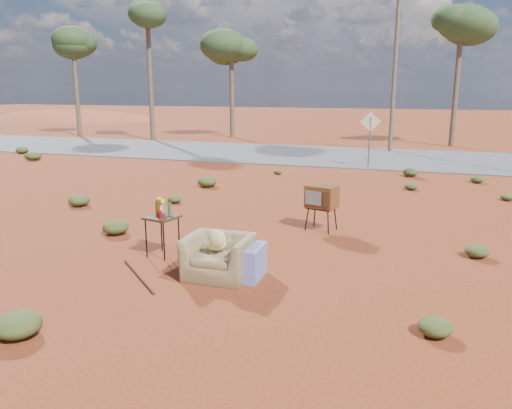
% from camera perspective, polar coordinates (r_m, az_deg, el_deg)
% --- Properties ---
extents(ground, '(140.00, 140.00, 0.00)m').
position_cam_1_polar(ground, '(9.09, -4.53, -6.69)').
color(ground, brown).
rests_on(ground, ground).
extents(highway, '(140.00, 7.00, 0.04)m').
position_cam_1_polar(highway, '(23.33, 9.74, 5.47)').
color(highway, '#565659').
rests_on(highway, ground).
extents(dirt_mound, '(26.00, 18.00, 2.00)m').
position_cam_1_polar(dirt_mound, '(53.61, -20.71, 9.08)').
color(dirt_mound, brown).
rests_on(dirt_mound, ground).
extents(armchair, '(1.26, 0.81, 0.93)m').
position_cam_1_polar(armchair, '(8.33, -3.69, -5.40)').
color(armchair, olive).
rests_on(armchair, ground).
extents(tv_unit, '(0.73, 0.64, 1.01)m').
position_cam_1_polar(tv_unit, '(11.03, 7.52, 0.84)').
color(tv_unit, black).
rests_on(tv_unit, ground).
extents(side_table, '(0.64, 0.64, 1.07)m').
position_cam_1_polar(side_table, '(9.44, -10.76, -1.10)').
color(side_table, '#3D2716').
rests_on(side_table, ground).
extents(rusty_bar, '(1.26, 1.19, 0.04)m').
position_cam_1_polar(rusty_bar, '(8.65, -13.30, -7.92)').
color(rusty_bar, '#4F2A15').
rests_on(rusty_bar, ground).
extents(road_sign, '(0.78, 0.06, 2.19)m').
position_cam_1_polar(road_sign, '(20.03, 12.91, 8.34)').
color(road_sign, brown).
rests_on(road_sign, ground).
extents(eucalyptus_far_left, '(3.20, 3.20, 7.10)m').
position_cam_1_polar(eucalyptus_far_left, '(35.21, -20.23, 17.09)').
color(eucalyptus_far_left, brown).
rests_on(eucalyptus_far_left, ground).
extents(eucalyptus_left, '(3.20, 3.20, 8.10)m').
position_cam_1_polar(eucalyptus_left, '(31.18, -12.31, 19.99)').
color(eucalyptus_left, brown).
rests_on(eucalyptus_left, ground).
extents(eucalyptus_near_left, '(3.20, 3.20, 6.60)m').
position_cam_1_polar(eucalyptus_near_left, '(32.04, -2.84, 17.43)').
color(eucalyptus_near_left, brown).
rests_on(eucalyptus_near_left, ground).
extents(eucalyptus_center, '(3.20, 3.20, 7.60)m').
position_cam_1_polar(eucalyptus_center, '(29.12, 22.48, 18.86)').
color(eucalyptus_center, brown).
rests_on(eucalyptus_center, ground).
extents(utility_pole_center, '(1.40, 0.20, 8.00)m').
position_cam_1_polar(utility_pole_center, '(25.44, 15.60, 15.13)').
color(utility_pole_center, brown).
rests_on(utility_pole_center, ground).
extents(scrub_patch, '(17.49, 8.07, 0.33)m').
position_cam_1_polar(scrub_patch, '(13.30, -0.58, 0.40)').
color(scrub_patch, '#434B20').
rests_on(scrub_patch, ground).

